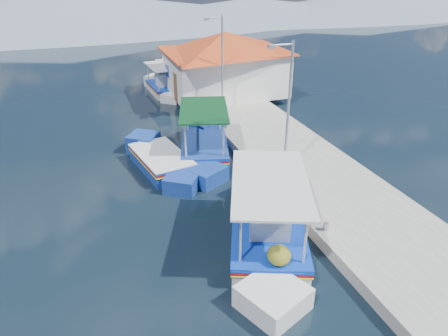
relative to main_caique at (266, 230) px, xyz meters
name	(u,v)px	position (x,y,z in m)	size (l,w,h in m)	color
ground	(204,218)	(-1.68, 2.33, -0.57)	(160.00, 160.00, 0.00)	black
quay	(272,140)	(4.22, 8.33, -0.32)	(5.00, 44.00, 0.50)	#AAA79F
bollards	(243,143)	(2.12, 7.58, 0.08)	(0.20, 17.20, 0.30)	#A5A8AD
main_caique	(266,230)	(0.00, 0.00, 0.00)	(4.74, 8.36, 2.96)	silver
caique_green_canopy	(204,148)	(0.03, 8.08, -0.13)	(3.78, 7.63, 2.97)	navy
caique_blue_hull	(162,162)	(-2.39, 7.40, -0.23)	(2.92, 6.95, 1.26)	navy
caique_far	(163,87)	(0.46, 20.41, -0.13)	(2.28, 6.80, 2.38)	silver
harbor_building	(225,62)	(4.52, 17.33, 2.21)	(10.49, 10.49, 4.40)	white
lamp_post_near	(287,102)	(2.83, 4.33, 3.28)	(1.21, 0.14, 6.00)	#A5A8AD
lamp_post_far	(221,60)	(2.83, 13.33, 3.28)	(1.21, 0.14, 6.00)	#A5A8AD
mountain_ridge	(140,11)	(4.86, 58.33, 1.47)	(171.40, 96.00, 5.50)	slate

